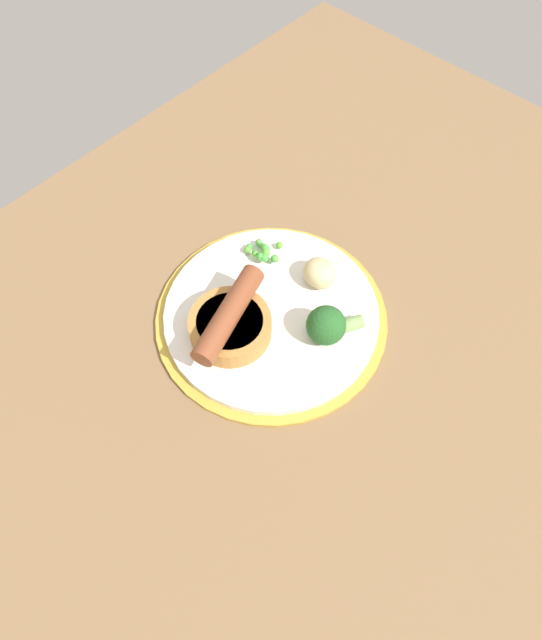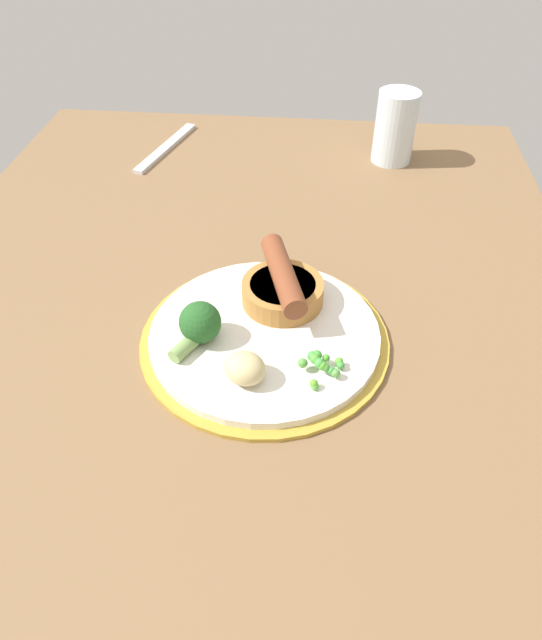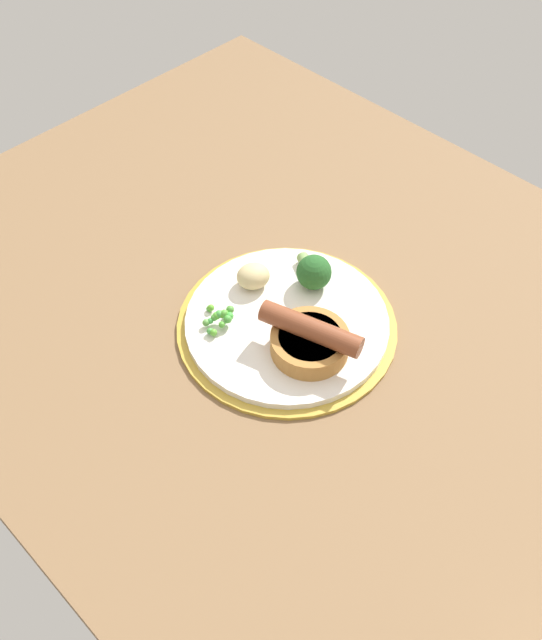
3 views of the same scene
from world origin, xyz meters
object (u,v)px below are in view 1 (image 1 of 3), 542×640
broccoli_floret_near (328,325)px  dinner_plate (271,316)px  sausage_pudding (230,323)px  pea_pile (264,251)px  potato_chunk_1 (320,273)px

broccoli_floret_near → dinner_plate: bearing=-45.8°
dinner_plate → sausage_pudding: 5.79cm
dinner_plate → pea_pile: 7.95cm
pea_pile → broccoli_floret_near: (-3.29, -12.16, 0.99)cm
pea_pile → broccoli_floret_near: bearing=-105.1°
pea_pile → potato_chunk_1: potato_chunk_1 is taller
sausage_pudding → pea_pile: (9.97, 4.37, -0.90)cm
dinner_plate → pea_pile: size_ratio=5.78×
broccoli_floret_near → potato_chunk_1: 7.20cm
sausage_pudding → potato_chunk_1: (11.62, -2.59, -0.45)cm
dinner_plate → potato_chunk_1: (6.74, -1.14, 2.30)cm
dinner_plate → pea_pile: (5.09, 5.82, 1.85)cm
dinner_plate → pea_pile: bearing=48.8°
broccoli_floret_near → potato_chunk_1: (4.94, 5.21, -0.54)cm
sausage_pudding → broccoli_floret_near: size_ratio=1.91×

